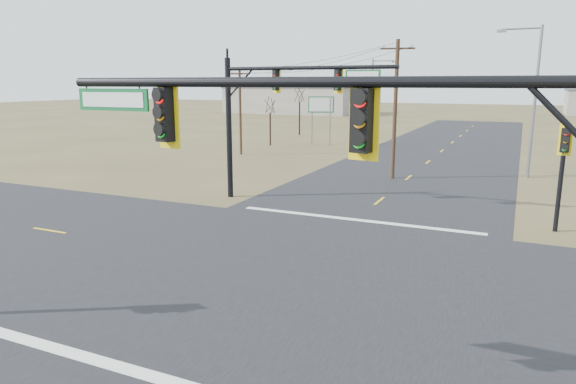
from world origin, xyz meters
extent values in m
plane|color=brown|center=(0.00, 0.00, 0.00)|extent=(320.00, 320.00, 0.00)
cube|color=black|center=(0.00, 0.00, 0.01)|extent=(160.00, 14.00, 0.02)
cube|color=black|center=(0.00, 0.00, 0.01)|extent=(14.00, 160.00, 0.02)
cube|color=silver|center=(0.00, -7.50, 0.03)|extent=(12.00, 0.40, 0.01)
cube|color=silver|center=(0.00, 7.50, 0.03)|extent=(12.00, 0.40, 0.01)
cylinder|color=black|center=(3.46, -7.50, 6.54)|extent=(10.19, 0.18, 0.18)
cube|color=#0D602C|center=(-0.74, -7.50, 6.19)|extent=(1.80, 0.05, 0.45)
cylinder|color=black|center=(-8.27, 9.58, 3.95)|extent=(0.32, 0.32, 7.90)
cylinder|color=black|center=(-3.48, 9.58, 7.30)|extent=(9.59, 0.20, 0.20)
cube|color=#0D602C|center=(-0.47, 9.58, 6.95)|extent=(1.80, 0.05, 0.45)
cylinder|color=black|center=(8.71, 9.41, 2.32)|extent=(0.20, 0.20, 4.64)
cylinder|color=#422D1C|center=(-1.00, 19.33, 4.69)|extent=(0.27, 0.27, 9.37)
cube|color=#422D1C|center=(-1.00, 19.33, 8.77)|extent=(2.26, 0.63, 0.12)
cylinder|color=#422D1C|center=(-16.77, 25.78, 3.97)|extent=(0.23, 0.23, 7.95)
cube|color=#422D1C|center=(-16.77, 25.78, 7.35)|extent=(1.90, 0.65, 0.12)
cylinder|color=slate|center=(-13.77, 36.03, 2.58)|extent=(0.14, 0.14, 5.15)
cylinder|color=slate|center=(-11.71, 36.03, 2.58)|extent=(0.14, 0.14, 5.15)
cube|color=#0D602C|center=(-12.74, 36.03, 4.29)|extent=(2.64, 0.92, 1.72)
cylinder|color=slate|center=(7.61, 23.62, 5.16)|extent=(0.21, 0.21, 10.32)
cylinder|color=slate|center=(6.37, 23.62, 10.12)|extent=(2.48, 0.12, 0.12)
cube|color=slate|center=(5.13, 23.62, 10.02)|extent=(0.60, 0.33, 0.19)
cylinder|color=slate|center=(-7.15, 35.70, 4.44)|extent=(0.18, 0.18, 8.88)
cylinder|color=slate|center=(-6.08, 35.70, 8.68)|extent=(2.13, 0.11, 0.11)
cube|color=slate|center=(-5.02, 35.70, 8.58)|extent=(0.52, 0.31, 0.16)
cylinder|color=black|center=(-17.38, 33.15, 1.74)|extent=(0.17, 0.17, 3.48)
cylinder|color=black|center=(-19.03, 44.89, 2.14)|extent=(0.20, 0.20, 4.27)
cube|color=#A49F92|center=(-40.00, 90.00, 2.75)|extent=(28.00, 14.00, 5.50)
camera|label=1|loc=(6.97, -15.75, 6.52)|focal=32.00mm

